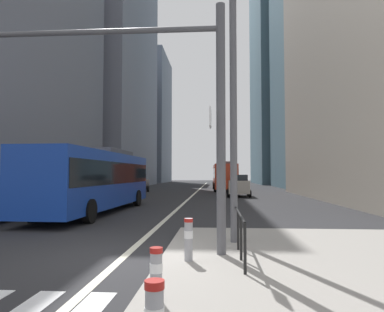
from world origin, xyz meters
name	(u,v)px	position (x,y,z in m)	size (l,w,h in m)	color
ground_plane	(189,199)	(0.00, 20.00, 0.00)	(160.00, 160.00, 0.00)	#28282B
median_island	(378,272)	(5.50, -1.00, 0.07)	(9.00, 10.00, 0.15)	gray
lane_centre_line	(196,192)	(0.00, 30.00, 0.01)	(0.20, 80.00, 0.01)	beige
office_tower_left_mid	(105,62)	(-16.00, 47.08, 20.20)	(13.01, 25.81, 40.41)	slate
office_tower_left_far	(140,120)	(-16.00, 73.83, 14.91)	(13.13, 16.79, 29.81)	slate
office_tower_right_mid	(318,34)	(17.00, 42.83, 22.29)	(11.53, 16.53, 44.59)	slate
office_tower_right_far	(288,56)	(17.00, 64.49, 26.35)	(13.66, 21.24, 52.70)	slate
city_bus_blue_oncoming	(97,177)	(-4.03, 9.71, 1.84)	(2.92, 12.22, 3.40)	#14389E
city_bus_red_receding	(224,175)	(3.17, 34.51, 1.84)	(2.92, 11.08, 3.40)	red
city_bus_red_distant	(225,175)	(3.67, 51.98, 1.84)	(2.73, 11.72, 3.40)	red
car_oncoming_mid	(137,183)	(-6.37, 29.23, 0.99)	(2.05, 4.40, 1.94)	black
car_receding_near	(239,185)	(4.19, 23.19, 0.99)	(2.12, 4.11, 1.94)	#B2A899
traffic_signal_gantry	(130,88)	(0.17, -0.04, 4.13)	(6.57, 0.65, 6.00)	#515156
street_lamp_post	(233,59)	(2.75, 1.46, 5.28)	(5.50, 0.32, 8.00)	#56565B
bollard_left	(156,271)	(1.37, -3.14, 0.59)	(0.20, 0.20, 0.79)	#99999E
bollard_right	(189,237)	(1.66, -0.70, 0.66)	(0.20, 0.20, 0.91)	#99999E
pedestrian_railing	(239,225)	(2.80, -0.03, 0.84)	(0.06, 3.27, 0.98)	black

